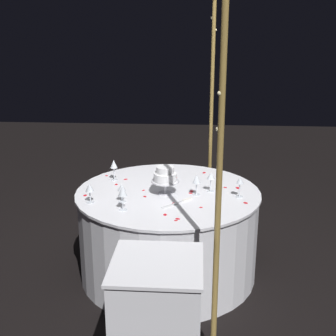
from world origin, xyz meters
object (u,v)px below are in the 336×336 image
Objects in this scene: side_table at (157,323)px; wine_glass_3 at (90,188)px; wine_glass_6 at (197,180)px; cake_knife at (179,202)px; wine_glass_0 at (122,188)px; main_table at (168,233)px; decorative_arch at (215,95)px; wine_glass_1 at (240,182)px; wine_glass_5 at (122,192)px; tiered_cake at (165,176)px; wine_glass_2 at (114,165)px; wine_glass_4 at (211,177)px.

wine_glass_3 is at bearing -148.00° from side_table.
wine_glass_6 reaches higher than cake_knife.
wine_glass_0 is 0.44m from cake_knife.
main_table is 0.63m from wine_glass_0.
cake_knife is at bearing 93.44° from wine_glass_3.
decorative_arch reaches higher than side_table.
wine_glass_1 is 0.93× the size of wine_glass_5.
side_table is 3.52× the size of tiered_cake.
decorative_arch is 0.69m from wine_glass_1.
wine_glass_3 is at bearing -9.15° from wine_glass_2.
wine_glass_6 is (-0.02, -0.33, -0.00)m from wine_glass_1.
wine_glass_1 is 0.34m from wine_glass_6.
wine_glass_2 reaches higher than wine_glass_6.
wine_glass_6 is at bearing 66.30° from wine_glass_2.
wine_glass_4 is 0.95× the size of wine_glass_6.
tiered_cake is 1.33× the size of wine_glass_6.
wine_glass_5 is at bearing -38.08° from tiered_cake.
main_table is 10.14× the size of wine_glass_0.
wine_glass_1 is 1.06× the size of wine_glass_4.
wine_glass_5 is at bearing -56.16° from wine_glass_4.
decorative_arch is at bearing 118.14° from wine_glass_6.
wine_glass_6 is at bearing 73.51° from main_table.
wine_glass_6 reaches higher than wine_glass_4.
side_table is at bearing -25.25° from wine_glass_1.
wine_glass_5 is (0.66, 0.18, 0.00)m from wine_glass_2.
wine_glass_4 reaches higher than wine_glass_0.
wine_glass_4 is (-1.25, 0.32, 0.46)m from side_table.
main_table is at bearing -89.82° from decorative_arch.
wine_glass_2 is at bearing -107.85° from wine_glass_1.
decorative_arch is 1.70m from side_table.
wine_glass_2 is (-0.24, -0.48, 0.50)m from main_table.
main_table is at bearing 116.62° from wine_glass_3.
wine_glass_1 is at bearing 72.15° from wine_glass_2.
main_table is 1.23m from side_table.
wine_glass_2 is at bearing -105.51° from wine_glass_4.
decorative_arch is 13.87× the size of wine_glass_1.
tiered_cake is at bearing 122.99° from wine_glass_0.
side_table reaches higher than main_table.
wine_glass_3 reaches higher than wine_glass_0.
wine_glass_4 is (0.23, 0.82, -0.01)m from wine_glass_2.
tiered_cake reaches higher than side_table.
tiered_cake is 0.37m from wine_glass_4.
wine_glass_3 is at bearing -67.43° from tiered_cake.
wine_glass_2 is at bearing -129.96° from cake_knife.
tiered_cake is at bearing -17.86° from main_table.
wine_glass_6 reaches higher than side_table.
wine_glass_2 is at bearing -163.18° from wine_glass_0.
wine_glass_5 is at bearing -158.52° from side_table.
wine_glass_4 is at bearing -134.23° from decorative_arch.
cake_knife is at bearing 32.29° from tiered_cake.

